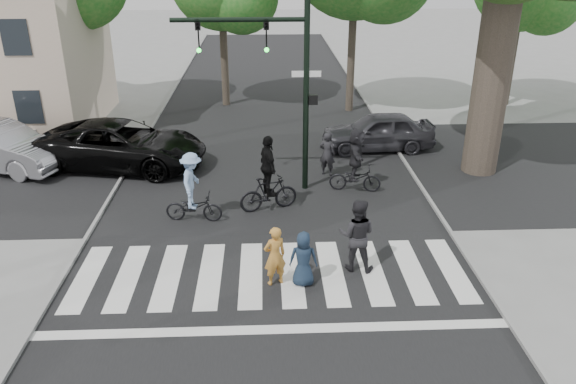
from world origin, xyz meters
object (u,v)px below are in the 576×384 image
cyclist_left (193,192)px  pedestrian_adult (357,235)px  car_grey (378,131)px  car_suv (121,145)px  pedestrian_child (303,259)px  traffic_signal (279,71)px  cyclist_mid (268,180)px  pedestrian_woman (275,256)px  cyclist_right (356,164)px

cyclist_left → pedestrian_adult: bearing=-33.3°
cyclist_left → car_grey: bearing=42.3°
cyclist_left → car_suv: (-3.04, 4.46, -0.07)m
pedestrian_child → traffic_signal: bearing=-80.7°
pedestrian_adult → cyclist_mid: (-2.12, 3.46, 0.02)m
pedestrian_child → car_grey: bearing=-105.4°
pedestrian_woman → cyclist_right: bearing=-138.3°
car_grey → pedestrian_adult: bearing=-16.7°
cyclist_mid → car_grey: bearing=50.7°
pedestrian_adult → cyclist_right: cyclist_right is taller
pedestrian_child → cyclist_right: 5.80m
pedestrian_adult → cyclist_right: 4.83m
cyclist_left → cyclist_mid: 2.27m
pedestrian_woman → car_suv: car_suv is taller
cyclist_right → car_grey: (1.49, 3.96, -0.21)m
traffic_signal → pedestrian_adult: traffic_signal is taller
cyclist_mid → car_suv: 6.47m
car_grey → cyclist_right: bearing=-23.2°
pedestrian_woman → pedestrian_child: pedestrian_woman is taller
pedestrian_child → cyclist_right: bearing=-105.5°
traffic_signal → cyclist_left: traffic_signal is taller
traffic_signal → cyclist_left: size_ratio=2.86×
cyclist_left → cyclist_mid: size_ratio=0.89×
pedestrian_woman → pedestrian_child: size_ratio=1.10×
traffic_signal → cyclist_right: 3.85m
pedestrian_child → cyclist_left: size_ratio=0.65×
pedestrian_child → car_suv: 9.93m
pedestrian_adult → cyclist_mid: 4.06m
pedestrian_adult → cyclist_right: size_ratio=0.89×
traffic_signal → pedestrian_adult: bearing=-70.9°
pedestrian_child → cyclist_left: cyclist_left is taller
traffic_signal → pedestrian_child: (0.40, -5.68, -3.21)m
pedestrian_child → pedestrian_adult: pedestrian_adult is taller
car_suv → car_grey: (9.54, 1.46, -0.10)m
traffic_signal → pedestrian_woman: 6.47m
pedestrian_child → cyclist_right: cyclist_right is taller
cyclist_mid → pedestrian_woman: bearing=-88.6°
pedestrian_child → car_grey: (3.55, 9.38, 0.05)m
pedestrian_adult → cyclist_mid: bearing=-44.3°
cyclist_mid → cyclist_right: size_ratio=1.11×
traffic_signal → pedestrian_adult: 6.10m
cyclist_mid → car_suv: size_ratio=0.39×
traffic_signal → pedestrian_adult: (1.75, -5.04, -2.96)m
pedestrian_woman → cyclist_right: cyclist_right is taller
traffic_signal → pedestrian_child: traffic_signal is taller
traffic_signal → car_grey: traffic_signal is taller
pedestrian_woman → cyclist_left: bearing=-77.7°
traffic_signal → cyclist_mid: 3.35m
cyclist_right → car_grey: cyclist_right is taller
pedestrian_child → cyclist_mid: bearing=-74.1°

